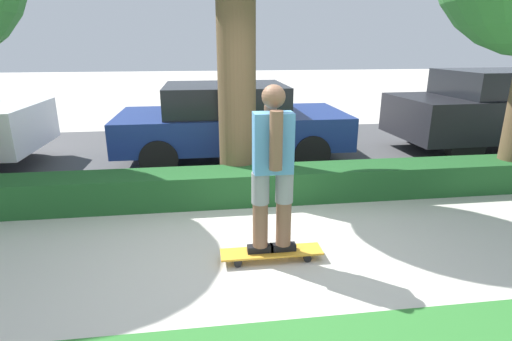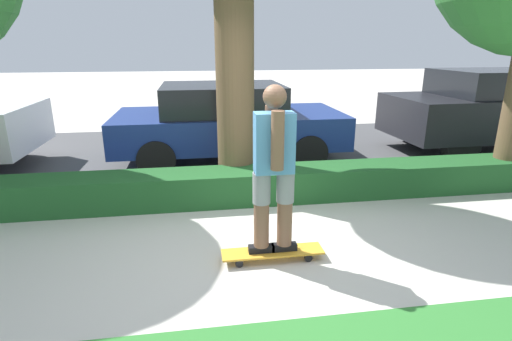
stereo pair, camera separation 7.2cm
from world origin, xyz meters
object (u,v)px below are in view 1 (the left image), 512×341
Objects in this scene: skater_person at (273,168)px; parked_car_rear at (507,109)px; skateboard at (272,252)px; parked_car_middle at (231,121)px.

skater_person is 0.36× the size of parked_car_rear.
skateboard is 0.91m from skater_person.
skater_person is at bearing -88.18° from parked_car_middle.
skateboard is at bearing -147.85° from parked_car_rear.
skater_person is 3.79m from parked_car_middle.
parked_car_middle is (-0.12, 3.78, -0.25)m from skater_person.
parked_car_middle is at bearing 91.83° from skateboard.
parked_car_rear is at bearing 34.28° from skater_person.
skateboard is 0.22× the size of parked_car_rear.
parked_car_middle is 0.89× the size of parked_car_rear.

